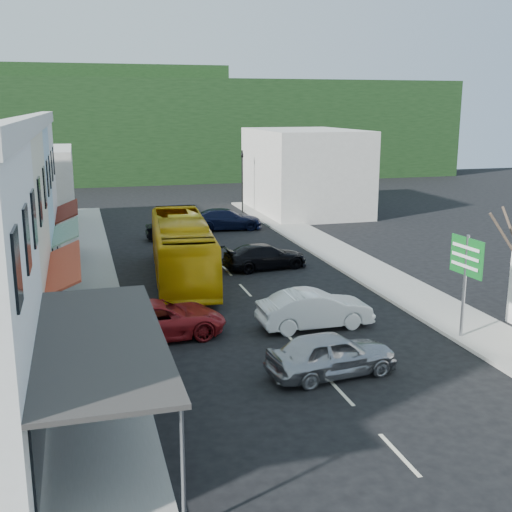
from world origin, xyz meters
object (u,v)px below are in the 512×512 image
at_px(car_silver, 332,356).
at_px(car_white, 315,311).
at_px(car_red, 158,321).
at_px(bus, 182,251).
at_px(traffic_signal, 242,182).
at_px(direction_sign, 464,288).
at_px(pedestrian_left, 64,330).

distance_m(car_silver, car_white, 4.84).
distance_m(car_silver, car_red, 7.36).
xyz_separation_m(bus, traffic_signal, (8.47, 20.22, 1.09)).
bearing_deg(car_red, traffic_signal, -25.53).
height_order(car_silver, traffic_signal, traffic_signal).
relative_size(car_silver, direction_sign, 1.05).
distance_m(pedestrian_left, traffic_signal, 32.91).
height_order(bus, direction_sign, direction_sign).
bearing_deg(car_white, car_silver, 165.25).
relative_size(bus, car_white, 2.64).
bearing_deg(direction_sign, traffic_signal, 86.66).
height_order(bus, traffic_signal, traffic_signal).
bearing_deg(pedestrian_left, bus, -7.37).
relative_size(pedestrian_left, traffic_signal, 0.32).
xyz_separation_m(car_silver, pedestrian_left, (-8.72, 4.25, 0.30)).
xyz_separation_m(car_white, traffic_signal, (4.41, 29.14, 1.94)).
height_order(pedestrian_left, direction_sign, direction_sign).
bearing_deg(car_red, direction_sign, -111.54).
xyz_separation_m(bus, car_silver, (2.89, -13.62, -0.85)).
height_order(bus, car_red, bus).
xyz_separation_m(car_silver, direction_sign, (6.18, 1.82, 1.39)).
bearing_deg(car_white, direction_sign, -120.68).
bearing_deg(car_red, pedestrian_left, 100.50).
distance_m(car_silver, pedestrian_left, 9.70).
bearing_deg(pedestrian_left, direction_sign, -74.75).
bearing_deg(car_silver, car_white, -20.62).
relative_size(car_silver, pedestrian_left, 2.59).
bearing_deg(car_silver, pedestrian_left, 57.37).
height_order(car_white, direction_sign, direction_sign).
distance_m(bus, car_red, 8.75).
distance_m(bus, car_silver, 13.95).
distance_m(car_white, pedestrian_left, 9.90).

